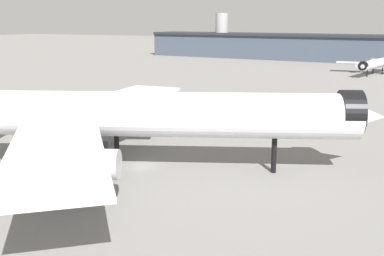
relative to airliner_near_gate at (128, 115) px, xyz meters
name	(u,v)px	position (x,y,z in m)	size (l,w,h in m)	color
ground	(141,166)	(0.58, 2.01, -7.51)	(900.00, 900.00, 0.00)	slate
airliner_near_gate	(128,115)	(0.00, 0.00, 0.00)	(62.80, 56.25, 17.05)	silver
airliner_far_taxiway	(377,63)	(24.02, 130.33, -3.48)	(31.19, 34.75, 9.15)	silver
baggage_cart_trailing	(220,112)	(-1.37, 37.08, -6.53)	(2.63, 2.83, 1.82)	black
traffic_cone_near_nose	(98,115)	(-24.60, 26.60, -7.20)	(0.49, 0.49, 0.61)	#F2600C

